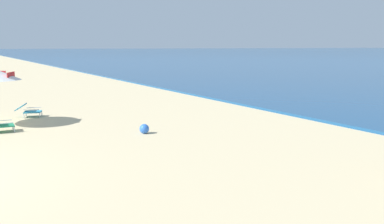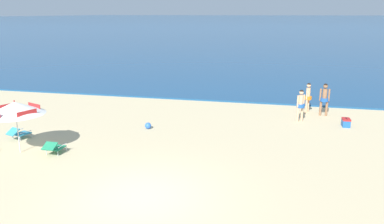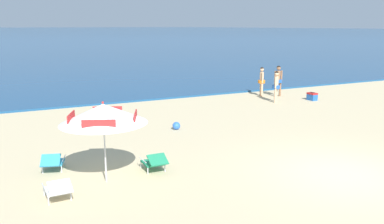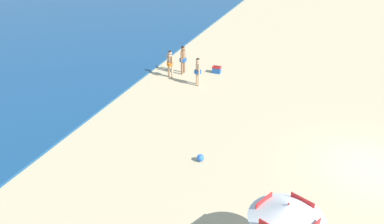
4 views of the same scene
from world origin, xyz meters
name	(u,v)px [view 1 (image 1 of 4)]	position (x,y,z in m)	size (l,w,h in m)	color
lounge_chair_facing_sea	(29,110)	(-6.89, 3.78, 0.27)	(0.78, 1.01, 0.52)	teal
beach_ball	(144,129)	(-2.01, 6.39, 0.15)	(0.30, 0.30, 0.30)	blue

